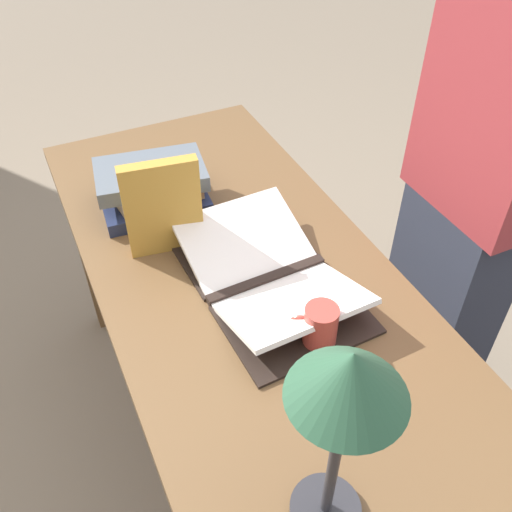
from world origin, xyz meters
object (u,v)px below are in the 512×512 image
Objects in this scene: book_stack_tall at (152,187)px; coffee_mug at (319,326)px; person_reader at (474,196)px; book_standing_upright at (163,208)px; reading_lamp at (346,395)px; open_book at (267,275)px.

book_stack_tall is 3.04× the size of coffee_mug.
coffee_mug is 0.06× the size of person_reader.
book_standing_upright is at bearing 23.98° from coffee_mug.
open_book is at bearing -15.70° from reading_lamp.
book_stack_tall reaches higher than open_book.
coffee_mug is (-0.61, -0.16, -0.01)m from book_stack_tall.
person_reader reaches higher than reading_lamp.
coffee_mug is 0.61m from person_reader.
reading_lamp reaches higher than coffee_mug.
book_standing_upright is (-0.19, 0.02, 0.07)m from book_stack_tall.
book_standing_upright is 0.77m from reading_lamp.
book_stack_tall is 0.84m from person_reader.
open_book is 0.43m from book_stack_tall.
reading_lamp is (-0.92, 0.00, 0.28)m from book_stack_tall.
book_stack_tall is at bearing 17.19° from open_book.
coffee_mug is at bearing -27.77° from reading_lamp.
reading_lamp is 0.94m from person_reader.
reading_lamp is 0.24× the size of person_reader.
reading_lamp is at bearing -169.96° from book_standing_upright.
open_book is at bearing 5.50° from coffee_mug.
person_reader is (-0.00, -0.59, 0.04)m from open_book.
book_stack_tall is 0.63m from coffee_mug.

